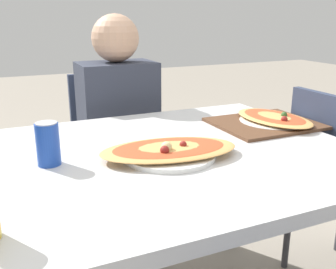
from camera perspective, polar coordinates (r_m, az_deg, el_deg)
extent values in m
cube|color=silver|center=(1.25, 0.19, -3.28)|extent=(1.19, 0.97, 0.04)
cylinder|color=#99999E|center=(1.98, 9.34, -7.09)|extent=(0.05, 0.05, 0.70)
cube|color=#2D3851|center=(2.02, -7.21, -4.14)|extent=(0.40, 0.40, 0.04)
cube|color=#2D3851|center=(2.13, -8.94, 3.30)|extent=(0.38, 0.03, 0.42)
cylinder|color=#38383D|center=(2.03, -0.82, -10.97)|extent=(0.03, 0.03, 0.41)
cylinder|color=#38383D|center=(1.93, -10.34, -12.76)|extent=(0.03, 0.03, 0.41)
cylinder|color=#38383D|center=(2.31, -4.22, -7.32)|extent=(0.03, 0.03, 0.41)
cylinder|color=#38383D|center=(2.23, -12.54, -8.66)|extent=(0.03, 0.03, 0.41)
cube|color=#2D3851|center=(1.65, 21.79, -1.77)|extent=(0.03, 0.38, 0.42)
cylinder|color=#38383D|center=(1.95, 17.00, -12.92)|extent=(0.03, 0.03, 0.41)
cylinder|color=#2D2D38|center=(2.03, -3.74, -10.37)|extent=(0.10, 0.10, 0.45)
cylinder|color=#2D2D38|center=(1.98, -8.16, -11.17)|extent=(0.10, 0.10, 0.45)
cube|color=#333847|center=(1.92, -7.24, 3.01)|extent=(0.36, 0.23, 0.49)
sphere|color=tan|center=(1.86, -7.66, 13.69)|extent=(0.22, 0.22, 0.22)
cylinder|color=white|center=(1.19, 0.18, -2.94)|extent=(0.28, 0.28, 0.01)
ellipsoid|color=tan|center=(1.18, 0.18, -2.16)|extent=(0.45, 0.29, 0.02)
ellipsoid|color=#C14C28|center=(1.18, 0.18, -1.89)|extent=(0.37, 0.24, 0.01)
sphere|color=maroon|center=(1.19, 2.21, -1.46)|extent=(0.02, 0.02, 0.02)
sphere|color=beige|center=(1.15, -0.24, -1.84)|extent=(0.03, 0.03, 0.03)
sphere|color=maroon|center=(1.13, -0.50, -2.29)|extent=(0.03, 0.03, 0.03)
cylinder|color=#1E47B2|center=(1.16, -17.03, -1.37)|extent=(0.07, 0.07, 0.12)
cylinder|color=silver|center=(1.14, -17.30, 1.60)|extent=(0.06, 0.06, 0.00)
cube|color=brown|center=(1.57, 13.83, 1.56)|extent=(0.38, 0.32, 0.01)
cylinder|color=white|center=(1.60, 15.05, 1.76)|extent=(0.27, 0.27, 0.01)
ellipsoid|color=tan|center=(1.59, 15.10, 2.35)|extent=(0.25, 0.37, 0.02)
ellipsoid|color=#C14C28|center=(1.59, 15.12, 2.56)|extent=(0.20, 0.30, 0.01)
sphere|color=maroon|center=(1.53, 16.52, 2.14)|extent=(0.02, 0.02, 0.02)
sphere|color=#335928|center=(1.60, 16.49, 2.75)|extent=(0.02, 0.02, 0.02)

